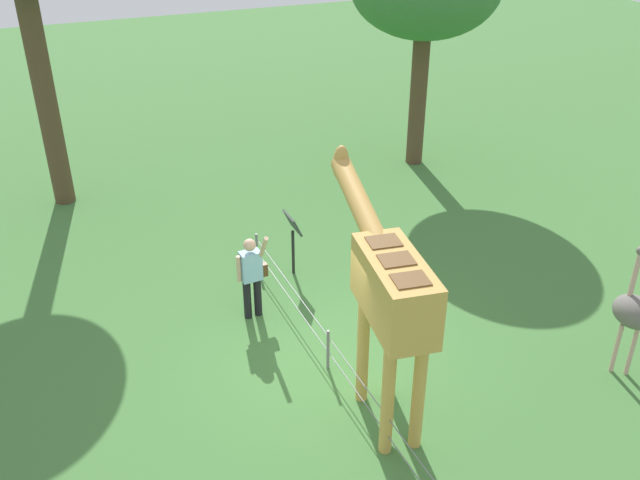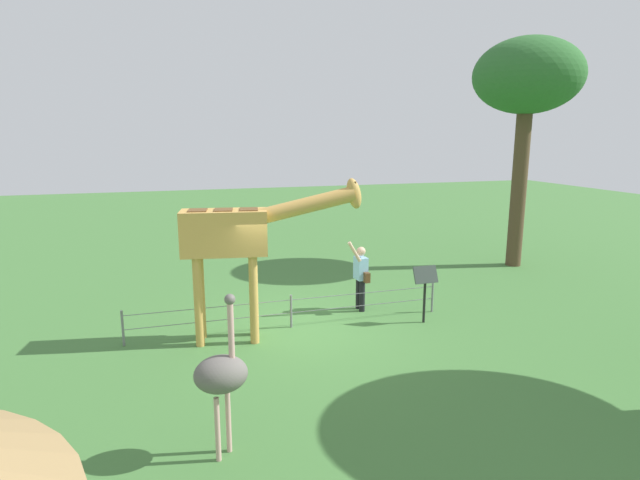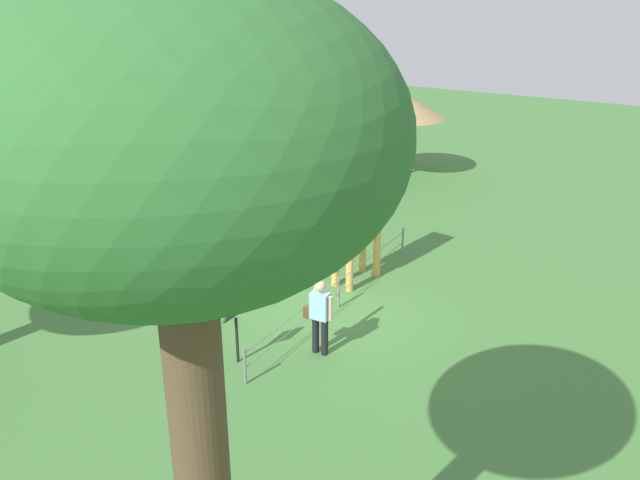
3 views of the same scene
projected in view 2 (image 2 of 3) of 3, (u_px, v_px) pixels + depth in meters
The scene contains 7 objects.
ground_plane at pixel (292, 329), 11.32m from camera, with size 60.00×60.00×0.00m, color #427538.
giraffe at pixel (240, 238), 10.31m from camera, with size 3.73×1.06×3.38m.
visitor at pixel (361, 274), 12.34m from camera, with size 0.54×0.58×1.77m.
ostrich at pixel (221, 374), 6.62m from camera, with size 0.70×0.56×2.25m.
tree_northeast at pixel (527, 81), 15.64m from camera, with size 3.29×3.29×7.12m.
info_sign at pixel (425, 282), 11.52m from camera, with size 0.56×0.21×1.32m.
wire_fence at pixel (291, 310), 11.33m from camera, with size 7.05×0.05×0.75m.
Camera 2 is at (-2.51, -10.40, 4.23)m, focal length 28.74 mm.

